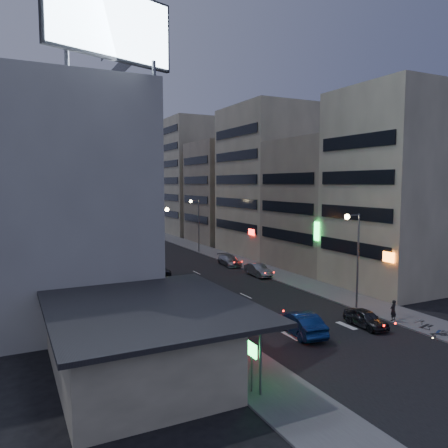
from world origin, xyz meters
TOP-DOWN VIEW (x-y plane):
  - ground at (0.00, 0.00)m, footprint 180.00×180.00m
  - sidewalk_left at (-8.00, 30.00)m, footprint 4.00×120.00m
  - sidewalk_right at (8.00, 30.00)m, footprint 4.00×120.00m
  - food_court at (-13.90, 2.00)m, footprint 11.00×13.00m
  - white_building at (-17.00, 20.00)m, footprint 14.00×24.00m
  - shophouse_near at (15.00, 10.50)m, footprint 10.00×11.00m
  - shophouse_mid at (15.50, 22.00)m, footprint 11.00×12.00m
  - shophouse_far at (15.00, 35.00)m, footprint 10.00×14.00m
  - far_left_a at (-15.50, 45.00)m, footprint 11.00×10.00m
  - far_left_b at (-16.00, 58.00)m, footprint 12.00×10.00m
  - far_right_a at (15.50, 50.00)m, footprint 11.00×12.00m
  - far_right_b at (16.00, 64.00)m, footprint 12.00×12.00m
  - billboard at (-12.99, 9.97)m, footprint 9.52×3.75m
  - street_lamp_right_near at (5.90, 6.00)m, footprint 1.60×0.44m
  - street_lamp_left at (-5.90, 22.00)m, footprint 1.60×0.44m
  - street_lamp_right_far at (5.90, 40.00)m, footprint 1.60×0.44m
  - parked_car_right_near at (3.59, 2.18)m, footprint 1.70×3.86m
  - parked_car_right_mid at (5.60, 21.14)m, footprint 1.64×4.35m
  - parked_car_left at (-4.82, 26.11)m, footprint 2.58×4.95m
  - parked_car_right_far at (5.60, 28.31)m, footprint 2.26×4.82m
  - road_car_blue at (-1.75, 3.07)m, footprint 2.34×5.14m
  - road_car_silver at (-4.77, 17.22)m, footprint 1.97×4.66m
  - person at (6.30, 2.08)m, footprint 0.64×0.47m
  - scooter_black_a at (7.40, -1.66)m, footprint 1.25×1.86m
  - scooter_silver_a at (8.04, -1.27)m, footprint 0.86×1.83m
  - scooter_blue at (7.57, -0.90)m, footprint 1.21×1.77m
  - scooter_black_b at (7.92, 0.35)m, footprint 1.04×1.94m
  - scooter_silver_b at (8.32, 1.33)m, footprint 0.94×1.70m

SIDE VIEW (x-z plane):
  - ground at x=0.00m, z-range 0.00..0.00m
  - sidewalk_left at x=-8.00m, z-range 0.00..0.12m
  - sidewalk_right at x=8.00m, z-range 0.00..0.12m
  - scooter_silver_b at x=8.32m, z-range 0.12..1.11m
  - scooter_blue at x=7.57m, z-range 0.12..1.15m
  - parked_car_right_near at x=3.59m, z-range 0.00..1.29m
  - scooter_silver_a at x=8.04m, z-range 0.12..1.20m
  - scooter_black_a at x=7.40m, z-range 0.12..1.20m
  - parked_car_left at x=-4.82m, z-range 0.00..1.33m
  - road_car_silver at x=-4.77m, z-range 0.00..1.34m
  - parked_car_right_far at x=5.60m, z-range 0.00..1.36m
  - scooter_black_b at x=7.92m, z-range 0.12..1.25m
  - parked_car_right_mid at x=5.60m, z-range 0.00..1.42m
  - road_car_blue at x=-1.75m, z-range 0.00..1.64m
  - person at x=6.30m, z-range 0.12..1.72m
  - food_court at x=-13.90m, z-range 0.05..3.92m
  - street_lamp_right_near at x=5.90m, z-range 1.35..9.37m
  - street_lamp_left at x=-5.90m, z-range 1.35..9.37m
  - street_lamp_right_far at x=5.90m, z-range 1.35..9.37m
  - far_left_b at x=-16.00m, z-range 0.00..15.00m
  - shophouse_mid at x=15.50m, z-range 0.00..16.00m
  - white_building at x=-17.00m, z-range 0.00..18.00m
  - far_right_a at x=15.50m, z-range 0.00..18.00m
  - shophouse_near at x=15.00m, z-range 0.00..20.00m
  - far_left_a at x=-15.50m, z-range 0.00..20.00m
  - shophouse_far at x=15.00m, z-range 0.00..22.00m
  - far_right_b at x=16.00m, z-range 0.00..24.00m
  - billboard at x=-12.99m, z-range 18.56..24.76m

